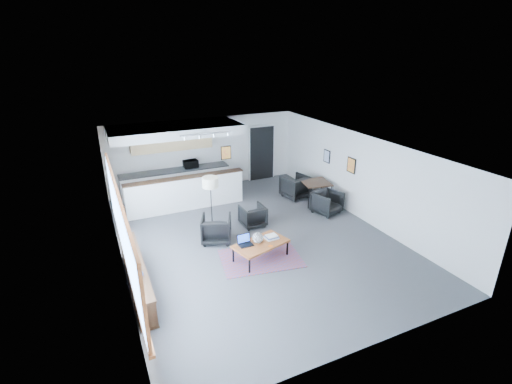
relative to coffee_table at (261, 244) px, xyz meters
name	(u,v)px	position (x,y,z in m)	size (l,w,h in m)	color
room	(255,195)	(0.31, 1.04, 0.89)	(7.02, 9.02, 2.62)	#454548
window	(122,229)	(-3.15, 0.14, 1.04)	(0.10, 5.95, 1.66)	#8CBFFF
console	(137,276)	(-2.99, -0.01, -0.08)	(0.35, 3.00, 0.80)	#341F12
kitchenette	(177,161)	(-0.89, 4.74, 0.97)	(4.20, 1.96, 2.60)	white
doorway	(261,153)	(2.61, 5.46, 0.66)	(1.10, 0.12, 2.15)	black
track_light	(206,135)	(-0.28, 3.24, 2.12)	(1.60, 0.07, 0.15)	silver
wall_art_lower	(351,165)	(3.78, 1.44, 1.14)	(0.03, 0.38, 0.48)	black
wall_art_upper	(327,156)	(3.78, 2.74, 1.09)	(0.03, 0.34, 0.44)	black
kilim_rug	(261,258)	(0.00, 0.00, -0.40)	(2.19, 1.67, 0.01)	#62374C
coffee_table	(261,244)	(0.00, 0.00, 0.00)	(1.51, 1.07, 0.44)	brown
laptop	(245,241)	(-0.38, 0.12, 0.11)	(0.35, 0.29, 0.25)	black
ceramic_pot	(258,238)	(-0.06, 0.05, 0.17)	(0.27, 0.27, 0.27)	gray
book_stack	(272,237)	(0.35, 0.10, 0.08)	(0.34, 0.28, 0.10)	silver
coaster	(271,246)	(0.15, -0.24, 0.04)	(0.13, 0.13, 0.01)	#E5590C
armchair_left	(216,228)	(-0.70, 1.33, -0.01)	(0.78, 0.73, 0.80)	black
armchair_right	(253,215)	(0.58, 1.78, -0.06)	(0.68, 0.63, 0.70)	black
floor_lamp	(210,184)	(-0.57, 2.11, 0.96)	(0.55, 0.55, 1.58)	black
dining_table	(316,184)	(3.21, 2.45, 0.27)	(1.03, 1.03, 0.75)	#341F12
dining_chair_near	(327,203)	(3.08, 1.58, -0.07)	(0.66, 0.62, 0.68)	black
dining_chair_far	(295,187)	(2.86, 3.19, -0.04)	(0.71, 0.67, 0.73)	black
microwave	(191,163)	(-0.32, 5.19, 0.69)	(0.50, 0.27, 0.34)	black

